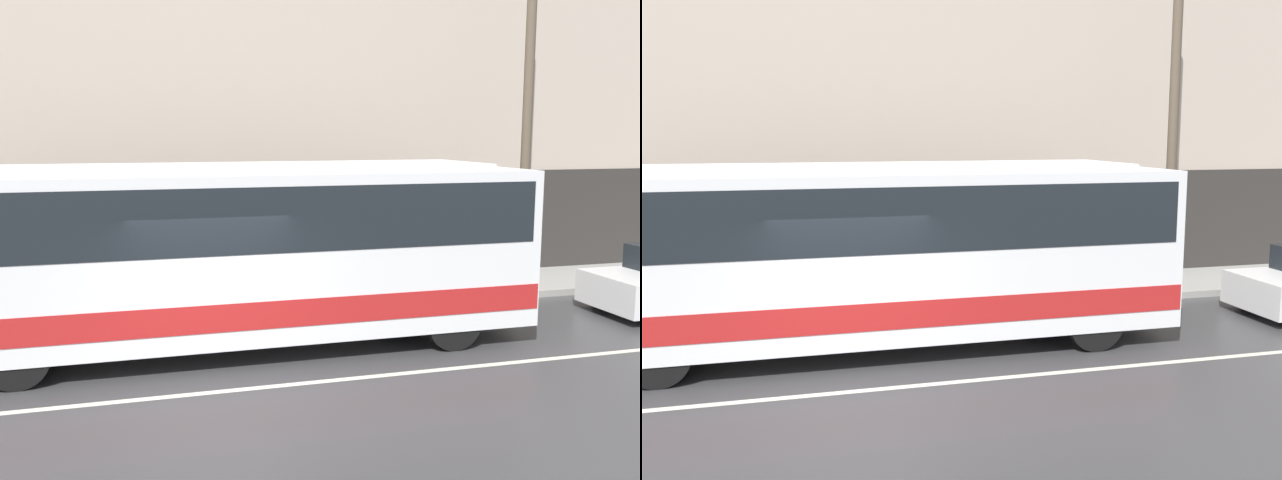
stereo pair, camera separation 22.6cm
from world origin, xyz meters
TOP-DOWN VIEW (x-y plane):
  - ground_plane at (0.00, 0.00)m, footprint 60.00×60.00m
  - sidewalk at (0.00, 5.29)m, footprint 60.00×2.59m
  - building_facade at (0.00, 6.73)m, footprint 60.00×0.35m
  - lane_stripe at (0.00, 0.00)m, footprint 54.00×0.14m
  - transit_bus at (0.28, 2.07)m, footprint 11.16×2.55m
  - utility_pole_near at (7.83, 4.61)m, footprint 0.23×0.23m

SIDE VIEW (x-z plane):
  - ground_plane at x=0.00m, z-range 0.00..0.00m
  - lane_stripe at x=0.00m, z-range 0.00..0.01m
  - sidewalk at x=0.00m, z-range 0.00..0.15m
  - transit_bus at x=0.28m, z-range 0.21..3.46m
  - utility_pole_near at x=7.83m, z-range 0.15..8.29m
  - building_facade at x=0.00m, z-range -0.20..11.19m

